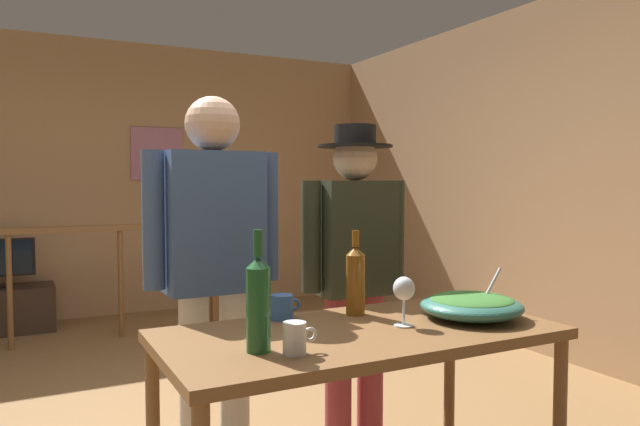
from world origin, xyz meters
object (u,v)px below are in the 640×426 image
at_px(wine_bottle_green, 258,302).
at_px(stair_railing, 84,262).
at_px(serving_table, 360,350).
at_px(mug_blue, 282,307).
at_px(salad_bowl, 472,305).
at_px(mug_white, 295,338).
at_px(wine_bottle_amber, 355,279).
at_px(wine_glass, 404,291).
at_px(person_standing_left, 214,256).
at_px(person_standing_right, 355,261).
at_px(framed_picture, 157,154).

bearing_deg(wine_bottle_green, stair_railing, 93.06).
bearing_deg(serving_table, mug_blue, 125.76).
bearing_deg(salad_bowl, mug_white, -171.37).
xyz_separation_m(salad_bowl, wine_bottle_amber, (-0.37, 0.27, 0.09)).
height_order(wine_glass, wine_bottle_amber, wine_bottle_amber).
xyz_separation_m(wine_glass, person_standing_left, (-0.52, 0.67, 0.08)).
xyz_separation_m(wine_bottle_amber, person_standing_left, (-0.46, 0.42, 0.07)).
relative_size(serving_table, person_standing_right, 0.91).
relative_size(framed_picture, serving_table, 0.37).
distance_m(framed_picture, mug_blue, 4.10).
bearing_deg(framed_picture, wine_glass, -90.18).
relative_size(salad_bowl, mug_blue, 3.21).
distance_m(serving_table, person_standing_left, 0.78).
xyz_separation_m(serving_table, salad_bowl, (0.48, -0.06, 0.13)).
relative_size(stair_railing, wine_glass, 18.44).
xyz_separation_m(serving_table, wine_glass, (0.16, -0.04, 0.21)).
bearing_deg(person_standing_right, stair_railing, -69.64).
bearing_deg(salad_bowl, framed_picture, 93.95).
distance_m(serving_table, wine_glass, 0.27).
distance_m(wine_glass, mug_blue, 0.48).
xyz_separation_m(stair_railing, salad_bowl, (1.10, -3.42, 0.18)).
distance_m(serving_table, salad_bowl, 0.50).
xyz_separation_m(salad_bowl, mug_white, (-0.82, -0.12, -0.00)).
xyz_separation_m(framed_picture, mug_blue, (-0.37, -4.01, -0.77)).
relative_size(wine_bottle_green, mug_blue, 3.12).
bearing_deg(mug_white, mug_blue, 71.22).
height_order(wine_bottle_amber, person_standing_left, person_standing_left).
bearing_deg(wine_bottle_green, person_standing_right, 43.08).
bearing_deg(wine_bottle_amber, mug_white, -138.97).
bearing_deg(wine_bottle_amber, wine_bottle_green, -150.02).
distance_m(wine_bottle_green, mug_white, 0.16).
xyz_separation_m(wine_bottle_amber, mug_blue, (-0.30, 0.06, -0.10)).
xyz_separation_m(mug_white, person_standing_right, (0.69, 0.81, 0.10)).
bearing_deg(wine_bottle_green, mug_blue, 56.54).
height_order(mug_white, person_standing_right, person_standing_right).
relative_size(serving_table, wine_bottle_green, 3.73).
xyz_separation_m(wine_bottle_green, person_standing_left, (0.08, 0.73, 0.06)).
bearing_deg(mug_white, salad_bowl, 8.63).
bearing_deg(framed_picture, wine_bottle_amber, -91.03).
bearing_deg(person_standing_right, salad_bowl, 101.10).
bearing_deg(wine_glass, wine_bottle_green, -174.20).
bearing_deg(wine_glass, person_standing_right, 74.49).
relative_size(framed_picture, wine_glass, 2.84).
relative_size(framed_picture, person_standing_left, 0.31).
height_order(stair_railing, mug_white, stair_railing).
height_order(wine_bottle_amber, person_standing_right, person_standing_right).
relative_size(wine_bottle_amber, person_standing_left, 0.20).
distance_m(mug_blue, person_standing_right, 0.66).
bearing_deg(serving_table, person_standing_right, 60.89).
height_order(stair_railing, person_standing_left, person_standing_left).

